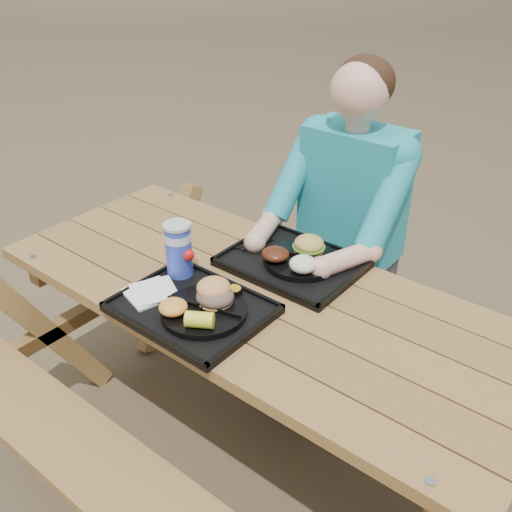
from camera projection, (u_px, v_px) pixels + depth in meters
The scene contains 18 objects.
ground at pixel (256, 449), 2.23m from camera, with size 60.00×60.00×0.00m, color #999999.
picnic_table at pixel (256, 377), 2.04m from camera, with size 1.80×1.49×0.75m, color #999999, non-canonical shape.
tray_near at pixel (192, 309), 1.74m from camera, with size 0.45×0.35×0.02m, color black.
tray_far at pixel (292, 263), 1.97m from camera, with size 0.45×0.35×0.02m, color black.
plate_near at pixel (204, 311), 1.70m from camera, with size 0.26×0.26×0.02m, color black.
plate_far at pixel (301, 260), 1.95m from camera, with size 0.26×0.26×0.02m, color black.
napkin_stack at pixel (149, 292), 1.79m from camera, with size 0.14×0.14×0.02m, color white.
soda_cup at pixel (179, 251), 1.86m from camera, with size 0.09×0.09×0.17m, color #192EBB.
condiment_bbq at pixel (219, 287), 1.80m from camera, with size 0.05×0.05×0.03m, color black.
condiment_mustard at pixel (234, 292), 1.78m from camera, with size 0.05×0.05×0.03m, color gold.
sandwich at pixel (215, 287), 1.69m from camera, with size 0.11×0.11×0.11m, color #EA9752, non-canonical shape.
mac_cheese at pixel (173, 307), 1.67m from camera, with size 0.09×0.09×0.04m, color #FFAA43.
corn_cob at pixel (200, 320), 1.61m from camera, with size 0.08×0.08×0.05m, color #F9FF35, non-canonical shape.
cutlery_far at pixel (257, 245), 2.06m from camera, with size 0.02×0.14×0.01m, color black.
burger at pixel (309, 240), 1.96m from camera, with size 0.11×0.11×0.09m, color gold, non-canonical shape.
baked_beans at pixel (276, 254), 1.93m from camera, with size 0.09×0.09×0.04m, color #491F0E.
potato_salad at pixel (303, 264), 1.86m from camera, with size 0.09×0.09×0.05m, color white.
diner at pixel (346, 247), 2.32m from camera, with size 0.48×0.84×1.28m, color teal, non-canonical shape.
Camera 1 is at (0.96, -1.19, 1.79)m, focal length 40.00 mm.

